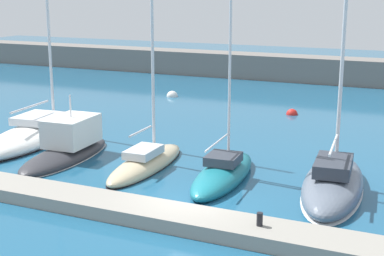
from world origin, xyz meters
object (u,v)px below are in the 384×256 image
object	(u,v)px
motorboat_charcoal_second	(68,147)
sailboat_sand_third	(146,161)
mooring_buoy_red	(292,114)
sailboat_slate_fifth	(333,183)
dock_bollard	(260,219)
sailboat_white_nearest	(41,131)
mooring_buoy_white	(172,96)
sailboat_teal_fourth	(223,173)

from	to	relation	value
motorboat_charcoal_second	sailboat_sand_third	bearing A→B (deg)	-91.49
motorboat_charcoal_second	mooring_buoy_red	distance (m)	15.59
sailboat_slate_fifth	dock_bollard	world-z (taller)	sailboat_slate_fifth
motorboat_charcoal_second	mooring_buoy_red	world-z (taller)	motorboat_charcoal_second
sailboat_white_nearest	mooring_buoy_white	distance (m)	13.90
sailboat_white_nearest	sailboat_sand_third	distance (m)	8.02
sailboat_teal_fourth	mooring_buoy_red	xyz separation A→B (m)	(-0.68, 13.79, -0.31)
motorboat_charcoal_second	sailboat_sand_third	world-z (taller)	sailboat_sand_third
sailboat_white_nearest	motorboat_charcoal_second	size ratio (longest dim) A/B	2.90
motorboat_charcoal_second	sailboat_sand_third	distance (m)	4.18
motorboat_charcoal_second	mooring_buoy_white	world-z (taller)	motorboat_charcoal_second
sailboat_sand_third	sailboat_slate_fifth	distance (m)	8.27
sailboat_white_nearest	motorboat_charcoal_second	distance (m)	4.25
sailboat_teal_fourth	mooring_buoy_white	bearing A→B (deg)	28.98
sailboat_slate_fifth	dock_bollard	xyz separation A→B (m)	(-1.28, -5.47, 0.34)
sailboat_sand_third	mooring_buoy_red	bearing A→B (deg)	-14.67
mooring_buoy_white	dock_bollard	xyz separation A→B (m)	(13.67, -21.28, 0.71)
sailboat_white_nearest	sailboat_slate_fifth	xyz separation A→B (m)	(15.96, -1.95, 0.01)
motorboat_charcoal_second	sailboat_teal_fourth	size ratio (longest dim) A/B	0.66
sailboat_white_nearest	dock_bollard	size ratio (longest dim) A/B	44.36
sailboat_sand_third	mooring_buoy_white	world-z (taller)	sailboat_sand_third
sailboat_teal_fourth	sailboat_slate_fifth	world-z (taller)	sailboat_slate_fifth
sailboat_teal_fourth	mooring_buoy_white	world-z (taller)	sailboat_teal_fourth
sailboat_slate_fifth	mooring_buoy_white	distance (m)	21.75
sailboat_sand_third	dock_bollard	bearing A→B (deg)	-128.45
sailboat_teal_fourth	sailboat_slate_fifth	distance (m)	4.52
motorboat_charcoal_second	sailboat_sand_third	size ratio (longest dim) A/B	0.51
sailboat_teal_fourth	mooring_buoy_red	distance (m)	13.81
dock_bollard	sailboat_teal_fourth	bearing A→B (deg)	122.59
sailboat_sand_third	mooring_buoy_red	xyz separation A→B (m)	(3.10, 13.65, -0.30)
sailboat_white_nearest	sailboat_sand_third	world-z (taller)	sailboat_white_nearest
motorboat_charcoal_second	dock_bollard	world-z (taller)	motorboat_charcoal_second
motorboat_charcoal_second	mooring_buoy_white	size ratio (longest dim) A/B	8.01
motorboat_charcoal_second	dock_bollard	distance (m)	12.25
motorboat_charcoal_second	sailboat_sand_third	xyz separation A→B (m)	(4.17, 0.14, -0.22)
sailboat_white_nearest	mooring_buoy_red	xyz separation A→B (m)	(10.79, 11.41, -0.37)
sailboat_teal_fourth	dock_bollard	size ratio (longest dim) A/B	23.10
sailboat_white_nearest	mooring_buoy_white	bearing A→B (deg)	-10.31
mooring_buoy_red	mooring_buoy_white	xyz separation A→B (m)	(-9.78, 2.45, 0.00)
sailboat_teal_fourth	mooring_buoy_white	xyz separation A→B (m)	(-10.45, 16.24, -0.31)
motorboat_charcoal_second	sailboat_teal_fourth	distance (m)	7.95
sailboat_slate_fifth	mooring_buoy_red	bearing A→B (deg)	15.55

